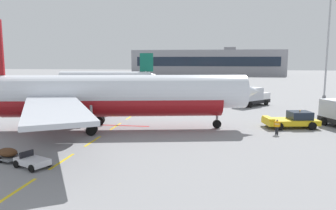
% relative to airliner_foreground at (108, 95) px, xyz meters
% --- Properties ---
extents(ground, '(400.00, 400.00, 0.00)m').
position_rel_airliner_foreground_xyz_m(ground, '(22.26, 20.26, -3.95)').
color(ground, gray).
extents(apron_paint_markings, '(8.00, 96.80, 0.01)m').
position_rel_airliner_foreground_xyz_m(apron_paint_markings, '(0.26, 18.14, -3.95)').
color(apron_paint_markings, yellow).
rests_on(apron_paint_markings, ground).
extents(airliner_foreground, '(34.65, 33.93, 12.20)m').
position_rel_airliner_foreground_xyz_m(airliner_foreground, '(0.00, 0.00, 0.00)').
color(airliner_foreground, silver).
rests_on(airliner_foreground, ground).
extents(pushback_tug, '(6.45, 4.10, 2.08)m').
position_rel_airliner_foreground_xyz_m(pushback_tug, '(20.99, 4.28, -3.05)').
color(pushback_tug, yellow).
rests_on(pushback_tug, ground).
extents(airliner_mid_left, '(27.43, 27.15, 9.61)m').
position_rel_airliner_foreground_xyz_m(airliner_mid_left, '(-16.53, 45.95, -0.84)').
color(airliner_mid_left, silver).
rests_on(airliner_mid_left, ground).
extents(catering_truck, '(7.37, 5.06, 3.14)m').
position_rel_airliner_foreground_xyz_m(catering_truck, '(-16.24, 21.87, -2.30)').
color(catering_truck, black).
rests_on(catering_truck, ground).
extents(fuel_service_truck, '(6.53, 6.76, 3.14)m').
position_rel_airliner_foreground_xyz_m(fuel_service_truck, '(18.15, 21.87, -2.30)').
color(fuel_service_truck, black).
rests_on(fuel_service_truck, ground).
extents(ground_crew_worker, '(0.64, 0.35, 1.63)m').
position_rel_airliner_foreground_xyz_m(ground_crew_worker, '(18.55, 0.37, -3.03)').
color(ground_crew_worker, '#232328').
rests_on(ground_crew_worker, ground).
extents(apron_light_mast_far, '(1.80, 1.80, 23.45)m').
position_rel_airliner_foreground_xyz_m(apron_light_mast_far, '(34.11, 35.40, 10.74)').
color(apron_light_mast_far, slate).
rests_on(apron_light_mast_far, ground).
extents(terminal_satellite, '(76.71, 23.16, 14.46)m').
position_rel_airliner_foreground_xyz_m(terminal_satellite, '(6.88, 137.07, 2.50)').
color(terminal_satellite, gray).
rests_on(terminal_satellite, ground).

